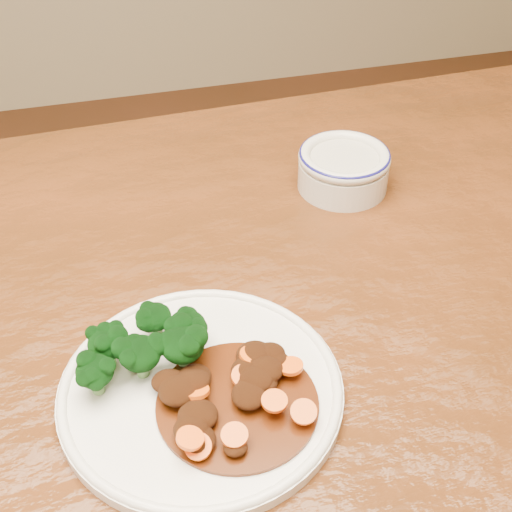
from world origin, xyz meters
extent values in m
cube|color=#59290F|center=(0.00, 0.00, 0.73)|extent=(1.53, 0.96, 0.04)
cylinder|color=#3C230F|center=(0.67, 0.42, 0.35)|extent=(0.06, 0.06, 0.71)
cylinder|color=white|center=(0.04, -0.06, 0.76)|extent=(0.25, 0.25, 0.01)
torus|color=white|center=(0.04, -0.06, 0.76)|extent=(0.25, 0.25, 0.01)
cylinder|color=#669B50|center=(-0.01, -0.03, 0.77)|extent=(0.01, 0.01, 0.02)
ellipsoid|color=black|center=(-0.01, -0.03, 0.79)|extent=(0.04, 0.04, 0.03)
cylinder|color=#669B50|center=(-0.03, -0.01, 0.77)|extent=(0.01, 0.01, 0.02)
ellipsoid|color=black|center=(-0.03, -0.01, 0.79)|extent=(0.03, 0.03, 0.03)
cylinder|color=#669B50|center=(-0.05, -0.04, 0.77)|extent=(0.01, 0.01, 0.02)
ellipsoid|color=black|center=(-0.05, -0.04, 0.79)|extent=(0.03, 0.03, 0.03)
cylinder|color=#669B50|center=(0.03, -0.03, 0.77)|extent=(0.01, 0.01, 0.02)
ellipsoid|color=black|center=(0.03, -0.03, 0.79)|extent=(0.04, 0.04, 0.03)
cylinder|color=#669B50|center=(0.04, -0.01, 0.77)|extent=(0.01, 0.01, 0.02)
ellipsoid|color=black|center=(0.04, -0.01, 0.79)|extent=(0.04, 0.04, 0.03)
cylinder|color=#669B50|center=(0.01, 0.01, 0.77)|extent=(0.01, 0.01, 0.02)
ellipsoid|color=black|center=(0.01, 0.01, 0.79)|extent=(0.03, 0.03, 0.02)
cylinder|color=#4D1B08|center=(0.07, -0.09, 0.76)|extent=(0.14, 0.14, 0.00)
ellipsoid|color=black|center=(0.02, -0.11, 0.77)|extent=(0.03, 0.03, 0.01)
ellipsoid|color=black|center=(0.11, -0.05, 0.77)|extent=(0.03, 0.03, 0.01)
ellipsoid|color=black|center=(0.03, -0.10, 0.77)|extent=(0.03, 0.03, 0.02)
ellipsoid|color=black|center=(0.09, -0.06, 0.77)|extent=(0.03, 0.03, 0.02)
ellipsoid|color=black|center=(0.09, -0.08, 0.78)|extent=(0.03, 0.03, 0.02)
ellipsoid|color=black|center=(0.05, -0.14, 0.77)|extent=(0.02, 0.02, 0.01)
ellipsoid|color=black|center=(0.08, -0.08, 0.77)|extent=(0.03, 0.03, 0.02)
ellipsoid|color=black|center=(0.08, -0.09, 0.77)|extent=(0.03, 0.03, 0.01)
ellipsoid|color=black|center=(0.10, -0.07, 0.78)|extent=(0.03, 0.03, 0.02)
ellipsoid|color=black|center=(0.02, -0.07, 0.78)|extent=(0.03, 0.03, 0.02)
ellipsoid|color=black|center=(0.09, -0.08, 0.77)|extent=(0.03, 0.03, 0.02)
ellipsoid|color=black|center=(0.09, -0.05, 0.77)|extent=(0.04, 0.04, 0.02)
ellipsoid|color=black|center=(0.03, -0.07, 0.78)|extent=(0.03, 0.03, 0.02)
ellipsoid|color=black|center=(0.03, -0.10, 0.77)|extent=(0.02, 0.02, 0.01)
ellipsoid|color=black|center=(0.11, -0.06, 0.77)|extent=(0.03, 0.03, 0.01)
ellipsoid|color=black|center=(0.03, -0.12, 0.77)|extent=(0.03, 0.03, 0.01)
ellipsoid|color=black|center=(0.01, -0.06, 0.77)|extent=(0.03, 0.03, 0.01)
ellipsoid|color=black|center=(0.04, -0.06, 0.77)|extent=(0.03, 0.03, 0.02)
cylinder|color=#F1540D|center=(0.03, -0.13, 0.77)|extent=(0.03, 0.03, 0.02)
cylinder|color=#F1540D|center=(0.12, -0.12, 0.78)|extent=(0.03, 0.03, 0.01)
cylinder|color=#F1540D|center=(0.12, -0.07, 0.78)|extent=(0.03, 0.03, 0.01)
cylinder|color=#F1540D|center=(0.06, -0.13, 0.78)|extent=(0.03, 0.03, 0.01)
cylinder|color=#F1540D|center=(0.10, -0.11, 0.78)|extent=(0.03, 0.03, 0.01)
cylinder|color=#F1540D|center=(0.09, -0.05, 0.78)|extent=(0.03, 0.03, 0.01)
cylinder|color=#F1540D|center=(0.02, -0.13, 0.78)|extent=(0.03, 0.03, 0.01)
cylinder|color=#F1540D|center=(0.03, -0.08, 0.78)|extent=(0.03, 0.03, 0.01)
cylinder|color=#F1540D|center=(0.08, -0.07, 0.78)|extent=(0.03, 0.03, 0.01)
cylinder|color=#F1540D|center=(0.03, -0.06, 0.77)|extent=(0.03, 0.03, 0.01)
cylinder|color=beige|center=(0.28, 0.22, 0.77)|extent=(0.11, 0.11, 0.04)
cylinder|color=beige|center=(0.28, 0.22, 0.79)|extent=(0.09, 0.09, 0.01)
torus|color=beige|center=(0.28, 0.22, 0.79)|extent=(0.11, 0.11, 0.01)
torus|color=#13115B|center=(0.28, 0.22, 0.80)|extent=(0.11, 0.11, 0.01)
camera|label=1|loc=(-0.01, -0.47, 1.26)|focal=50.00mm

